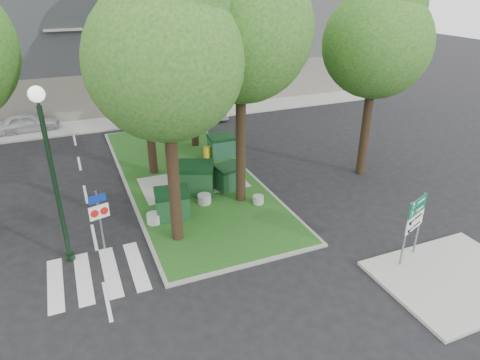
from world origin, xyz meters
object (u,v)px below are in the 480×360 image
litter_bin (207,153)px  bollard_mid (204,199)px  dumpster_a (172,204)px  directional_sign (414,219)px  dumpster_d (221,146)px  car_white (27,123)px  street_lamp (50,158)px  tree_median_near_right (242,15)px  tree_median_near_left (166,46)px  car_silver (193,111)px  bollard_right (258,200)px  dumpster_b (196,179)px  traffic_sign_pole (99,213)px  dumpster_c (229,177)px  bollard_left (154,218)px  tree_median_mid (143,33)px  tree_street_right (379,33)px

litter_bin → bollard_mid: bearing=-110.2°
dumpster_a → litter_bin: (3.39, 5.50, -0.27)m
bollard_mid → directional_sign: size_ratio=0.24×
dumpster_d → litter_bin: dumpster_d is taller
car_white → street_lamp: bearing=-176.4°
tree_median_near_right → street_lamp: tree_median_near_right is taller
tree_median_near_left → tree_median_near_right: size_ratio=0.92×
tree_median_near_left → car_silver: 16.30m
dumpster_d → bollard_mid: 5.58m
bollard_right → directional_sign: bearing=-61.3°
dumpster_b → litter_bin: (1.79, 3.71, -0.38)m
tree_median_near_left → traffic_sign_pole: (-2.80, 0.44, -5.74)m
dumpster_c → bollard_right: bearing=-88.1°
bollard_right → bollard_mid: 2.41m
tree_median_near_right → bollard_right: tree_median_near_right is taller
tree_median_near_left → car_silver: tree_median_near_left is taller
tree_median_near_right → dumpster_b: tree_median_near_right is taller
bollard_left → traffic_sign_pole: bearing=-155.4°
dumpster_a → litter_bin: dumpster_a is taller
dumpster_a → directional_sign: bearing=-33.5°
litter_bin → car_silver: car_silver is taller
dumpster_d → car_white: (-10.16, 9.18, -0.10)m
litter_bin → car_silver: bearing=79.0°
directional_sign → bollard_left: bearing=121.0°
street_lamp → tree_median_mid: bearing=54.0°
litter_bin → car_white: bearing=135.2°
dumpster_c → street_lamp: 8.61m
tree_median_mid → dumpster_d: 7.38m
directional_sign → car_white: directional_sign is taller
street_lamp → directional_sign: street_lamp is taller
dumpster_d → tree_median_near_right: bearing=-101.3°
dumpster_b → dumpster_d: bearing=79.0°
litter_bin → directional_sign: size_ratio=0.29×
bollard_right → tree_median_near_right: bearing=123.8°
bollard_right → bollard_mid: bollard_mid is taller
bollard_right → traffic_sign_pole: 6.95m
dumpster_b → dumpster_c: (1.60, -0.13, -0.14)m
bollard_left → tree_street_right: bearing=5.6°
litter_bin → bollard_right: bearing=-85.7°
tree_median_near_right → directional_sign: bearing=-60.7°
dumpster_c → traffic_sign_pole: traffic_sign_pole is taller
bollard_left → car_silver: bearing=66.2°
bollard_left → dumpster_b: bearing=38.4°
litter_bin → dumpster_c: bearing=-92.8°
street_lamp → traffic_sign_pole: size_ratio=2.58×
tree_median_near_left → car_silver: size_ratio=2.20×
litter_bin → dumpster_d: bearing=3.2°
tree_median_near_left → tree_median_mid: size_ratio=1.05×
tree_median_near_left → dumpster_a: 6.75m
bollard_mid → traffic_sign_pole: bearing=-158.8°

